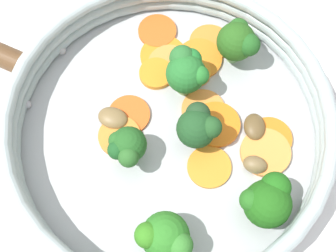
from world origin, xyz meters
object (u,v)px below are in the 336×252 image
skillet (168,135)px  broccoli_floret_4 (238,41)px  carrot_slice_0 (216,124)px  carrot_slice_9 (270,138)px  carrot_slice_6 (209,167)px  carrot_slice_11 (195,72)px  carrot_slice_4 (163,56)px  mushroom_piece_1 (113,118)px  broccoli_floret_2 (198,126)px  mushroom_piece_0 (255,165)px  carrot_slice_1 (210,43)px  broccoli_floret_0 (165,237)px  carrot_slice_2 (170,65)px  broccoli_floret_5 (267,201)px  broccoli_floret_3 (128,148)px  carrot_slice_5 (202,108)px  carrot_slice_8 (199,59)px  carrot_slice_10 (157,31)px  mushroom_piece_2 (255,127)px  carrot_slice_13 (129,115)px  carrot_slice_3 (119,136)px  broccoli_floret_1 (187,70)px  carrot_slice_12 (156,74)px  carrot_slice_7 (265,152)px

skillet → broccoli_floret_4: (-0.10, -0.03, 0.04)m
carrot_slice_0 → carrot_slice_9: bearing=130.9°
carrot_slice_6 → carrot_slice_11: (-0.05, -0.09, 0.00)m
carrot_slice_0 → carrot_slice_11: bearing=-105.5°
carrot_slice_4 → carrot_slice_9: carrot_slice_9 is taller
mushroom_piece_1 → carrot_slice_6: bearing=118.8°
broccoli_floret_2 → mushroom_piece_0: (-0.03, 0.05, -0.02)m
carrot_slice_1 → broccoli_floret_0: broccoli_floret_0 is taller
carrot_slice_2 → carrot_slice_9: same height
carrot_slice_6 → broccoli_floret_5: (-0.02, 0.06, 0.03)m
broccoli_floret_2 → broccoli_floret_3: size_ratio=1.07×
carrot_slice_5 → carrot_slice_8: (-0.03, -0.05, 0.00)m
carrot_slice_5 → broccoli_floret_3: 0.09m
carrot_slice_10 → broccoli_floret_3: (0.10, 0.10, 0.03)m
carrot_slice_2 → broccoli_floret_4: bearing=154.7°
carrot_slice_0 → carrot_slice_4: bearing=-90.0°
broccoli_floret_0 → mushroom_piece_1: bearing=-100.1°
carrot_slice_0 → mushroom_piece_2: 0.04m
carrot_slice_5 → carrot_slice_6: bearing=61.0°
carrot_slice_8 → carrot_slice_13: 0.09m
carrot_slice_10 → broccoli_floret_0: 0.22m
carrot_slice_0 → broccoli_floret_2: (0.02, 0.00, 0.03)m
carrot_slice_10 → carrot_slice_11: 0.06m
carrot_slice_3 → carrot_slice_2: bearing=-155.2°
carrot_slice_11 → mushroom_piece_0: bearing=84.3°
carrot_slice_10 → broccoli_floret_5: 0.21m
carrot_slice_0 → carrot_slice_4: (0.00, -0.09, -0.00)m
carrot_slice_9 → broccoli_floret_1: bearing=-69.3°
carrot_slice_3 → broccoli_floret_2: 0.08m
carrot_slice_9 → carrot_slice_10: size_ratio=1.05×
carrot_slice_12 → carrot_slice_4: bearing=-142.1°
broccoli_floret_3 → mushroom_piece_1: broccoli_floret_3 is taller
broccoli_floret_0 → broccoli_floret_3: (-0.02, -0.08, 0.00)m
broccoli_floret_0 → broccoli_floret_3: 0.08m
broccoli_floret_1 → mushroom_piece_1: (0.08, -0.01, -0.03)m
carrot_slice_10 → carrot_slice_13: same height
carrot_slice_1 → carrot_slice_3: bearing=15.8°
carrot_slice_1 → carrot_slice_4: same height
carrot_slice_8 → mushroom_piece_0: (0.02, 0.12, 0.00)m
carrot_slice_12 → skillet: bearing=67.4°
carrot_slice_7 → broccoli_floret_2: size_ratio=1.00×
carrot_slice_13 → broccoli_floret_4: 0.13m
skillet → broccoli_floret_0: broccoli_floret_0 is taller
carrot_slice_11 → mushroom_piece_0: 0.11m
carrot_slice_0 → broccoli_floret_1: bearing=-89.7°
broccoli_floret_1 → broccoli_floret_4: (-0.06, 0.00, -0.00)m
carrot_slice_10 → carrot_slice_12: (0.03, 0.04, 0.00)m
carrot_slice_3 → broccoli_floret_5: broccoli_floret_5 is taller
carrot_slice_5 → carrot_slice_9: bearing=119.9°
skillet → carrot_slice_7: carrot_slice_7 is taller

